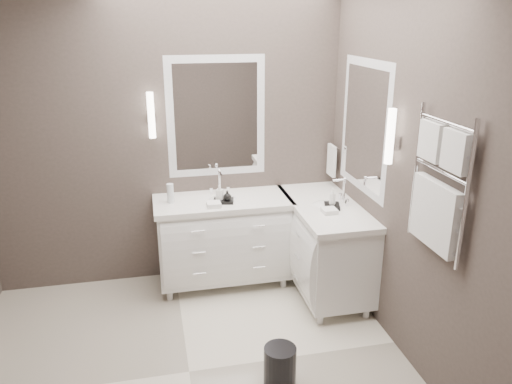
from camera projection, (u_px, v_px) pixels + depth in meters
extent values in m
cube|color=silver|center=(189.00, 372.00, 3.58)|extent=(3.20, 3.00, 0.01)
cube|color=#463C38|center=(167.00, 141.00, 4.52)|extent=(3.20, 0.01, 2.70)
cube|color=#463C38|center=(211.00, 335.00, 1.75)|extent=(3.20, 0.01, 2.70)
cube|color=#463C38|center=(412.00, 178.00, 3.46)|extent=(0.01, 3.00, 2.70)
cube|color=white|center=(223.00, 239.00, 4.65)|extent=(1.20, 0.55, 0.70)
cube|color=white|center=(223.00, 202.00, 4.53)|extent=(1.24, 0.59, 0.05)
ellipsoid|color=white|center=(223.00, 203.00, 4.53)|extent=(0.36, 0.28, 0.12)
cylinder|color=white|center=(220.00, 182.00, 4.63)|extent=(0.02, 0.02, 0.22)
cube|color=white|center=(324.00, 245.00, 4.53)|extent=(0.55, 1.20, 0.70)
cube|color=white|center=(326.00, 207.00, 4.41)|extent=(0.59, 1.24, 0.05)
ellipsoid|color=white|center=(326.00, 208.00, 4.41)|extent=(0.36, 0.28, 0.12)
cylinder|color=white|center=(344.00, 191.00, 4.40)|extent=(0.02, 0.02, 0.22)
cube|color=white|center=(216.00, 117.00, 4.53)|extent=(0.90, 0.02, 1.10)
cube|color=white|center=(216.00, 117.00, 4.53)|extent=(0.77, 0.02, 0.96)
cube|color=white|center=(364.00, 127.00, 4.13)|extent=(0.02, 0.90, 1.10)
cube|color=white|center=(364.00, 127.00, 4.13)|extent=(0.02, 0.90, 0.96)
cube|color=white|center=(152.00, 121.00, 4.36)|extent=(0.05, 0.05, 0.10)
cylinder|color=white|center=(151.00, 115.00, 4.34)|extent=(0.06, 0.06, 0.40)
cube|color=white|center=(390.00, 143.00, 3.58)|extent=(0.05, 0.05, 0.10)
cylinder|color=white|center=(390.00, 137.00, 3.57)|extent=(0.06, 0.06, 0.40)
cylinder|color=white|center=(333.00, 146.00, 4.74)|extent=(0.02, 0.22, 0.02)
cube|color=white|center=(332.00, 160.00, 4.78)|extent=(0.03, 0.17, 0.30)
cylinder|color=white|center=(467.00, 198.00, 2.80)|extent=(0.03, 0.03, 0.90)
cylinder|color=white|center=(416.00, 170.00, 3.30)|extent=(0.03, 0.03, 0.90)
cube|color=white|center=(456.00, 151.00, 2.85)|extent=(0.06, 0.22, 0.24)
cube|color=white|center=(432.00, 141.00, 3.09)|extent=(0.06, 0.22, 0.24)
cube|color=white|center=(435.00, 214.00, 3.12)|extent=(0.06, 0.46, 0.42)
cylinder|color=black|center=(280.00, 368.00, 3.39)|extent=(0.24, 0.24, 0.31)
cube|color=black|center=(224.00, 201.00, 4.44)|extent=(0.20, 0.16, 0.03)
cube|color=black|center=(332.00, 206.00, 4.32)|extent=(0.17, 0.20, 0.03)
cylinder|color=silver|center=(170.00, 193.00, 4.41)|extent=(0.08, 0.08, 0.17)
imported|color=white|center=(220.00, 192.00, 4.42)|extent=(0.08, 0.08, 0.13)
imported|color=black|center=(227.00, 195.00, 4.40)|extent=(0.09, 0.09, 0.09)
imported|color=white|center=(333.00, 197.00, 4.29)|extent=(0.06, 0.06, 0.15)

